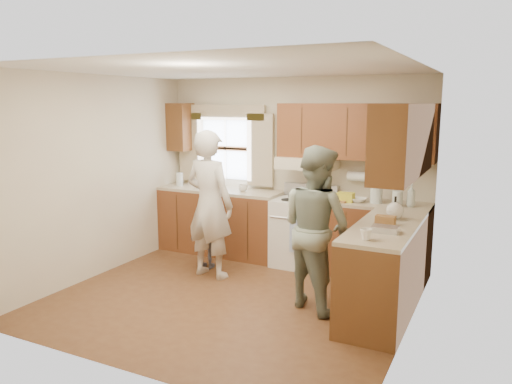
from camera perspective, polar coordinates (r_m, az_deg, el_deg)
The scene contains 6 objects.
room at distance 5.39m, azimuth -2.85°, elevation 0.46°, with size 3.80×3.80×3.80m.
kitchen_fixtures at distance 6.18m, azimuth 7.07°, elevation -2.23°, with size 3.80×2.25×2.15m.
stove at distance 6.70m, azimuth 5.50°, elevation -4.49°, with size 0.76×0.67×1.07m.
woman_left at distance 6.19m, azimuth -5.34°, elevation -1.42°, with size 0.67×0.44×1.84m, color beige.
woman_right at distance 5.29m, azimuth 6.91°, elevation -4.06°, with size 0.84×0.66×1.73m, color #253A2F.
child at distance 6.61m, azimuth -5.63°, elevation -5.42°, with size 0.46×0.19×0.78m, color gray.
Camera 1 is at (2.60, -4.63, 2.16)m, focal length 35.00 mm.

